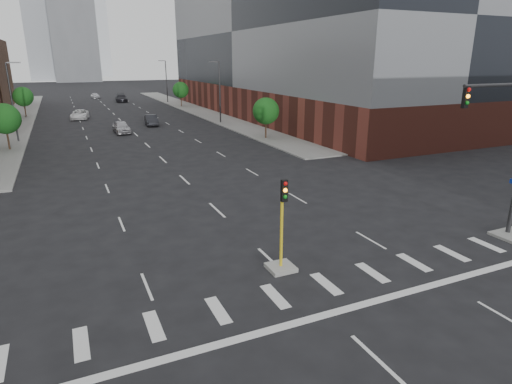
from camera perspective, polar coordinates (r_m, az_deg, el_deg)
sidewalk_left_far at (r=81.70m, az=-29.04°, el=8.64°), size 5.00×92.00×0.15m
sidewalk_right_far at (r=84.73m, az=-8.19°, el=10.85°), size 5.00×92.00×0.15m
building_right_main at (r=76.92m, az=5.60°, el=18.45°), size 24.00×70.00×22.00m
tower_mid at (r=207.45m, az=-23.27°, el=19.51°), size 18.00×18.00×44.00m
median_traffic_signal at (r=19.84m, az=3.42°, el=-7.82°), size 1.20×1.20×4.40m
streetlight_right_a at (r=65.78m, az=-4.93°, el=13.45°), size 1.60×0.22×9.07m
streetlight_right_b at (r=99.42m, az=-11.91°, el=14.45°), size 1.60×0.22×9.07m
streetlight_left at (r=57.28m, az=-29.72°, el=10.73°), size 1.60×0.22×9.07m
tree_left_near at (r=52.54m, az=-30.51°, el=8.42°), size 3.20×3.20×4.85m
tree_left_far at (r=82.30m, az=-28.64°, el=11.10°), size 3.20×3.20×4.85m
tree_right_near at (r=52.33m, az=1.33°, el=10.75°), size 3.20×3.20×4.85m
tree_right_far at (r=89.94m, az=-10.02°, el=13.25°), size 3.20×3.20×4.85m
car_near_left at (r=59.66m, az=-17.50°, el=8.26°), size 2.07×4.77×1.60m
car_mid_right at (r=65.57m, az=-13.79°, el=9.28°), size 1.96×4.75×1.53m
car_far_left at (r=76.08m, az=-22.46°, el=9.53°), size 3.26×5.73×1.51m
car_deep_right at (r=104.08m, az=-17.51°, el=11.85°), size 2.76×6.01×1.71m
car_distant at (r=115.56m, az=-20.64°, el=11.93°), size 2.22×4.19×1.36m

